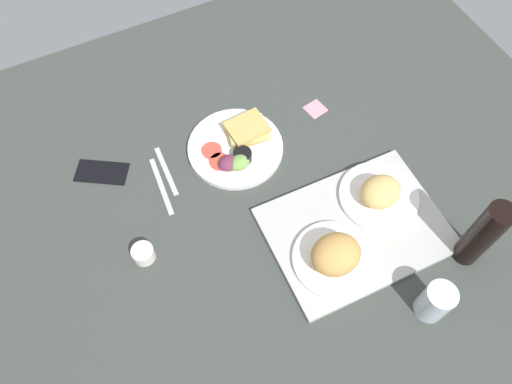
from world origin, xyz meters
TOP-DOWN VIEW (x-y plane):
  - ground_plane at (0.00, 0.00)cm, footprint 190.00×150.00cm
  - serving_tray at (-17.13, 22.93)cm, footprint 45.88×34.21cm
  - bread_plate_near at (-26.60, 18.31)cm, footprint 21.19×21.19cm
  - bread_plate_far at (-6.82, 28.33)cm, footprint 20.59×20.59cm
  - plate_with_salad at (-0.18, -13.82)cm, footprint 27.26×27.26cm
  - drinking_glass at (-21.68, 48.42)cm, footprint 7.18×7.18cm
  - soda_bottle at (-38.46, 40.89)cm, footprint 6.40×6.40cm
  - espresso_cup at (34.73, 5.33)cm, footprint 5.60×5.60cm
  - fork at (20.49, -16.23)cm, footprint 2.04×17.04cm
  - knife at (23.49, -12.23)cm, footprint 2.76×19.05cm
  - cell_phone at (36.77, -23.83)cm, footprint 16.03×13.73cm
  - sticky_note at (-27.96, -16.86)cm, footprint 6.55×6.55cm

SIDE VIEW (x-z plane):
  - ground_plane at x=0.00cm, z-range -3.00..0.00cm
  - sticky_note at x=-27.96cm, z-range 0.00..0.12cm
  - fork at x=20.49cm, z-range 0.00..0.50cm
  - knife at x=23.49cm, z-range 0.00..0.50cm
  - cell_phone at x=36.77cm, z-range 0.00..0.80cm
  - serving_tray at x=-17.13cm, z-range 0.00..1.60cm
  - plate_with_salad at x=-0.18cm, z-range -0.94..4.46cm
  - espresso_cup at x=34.73cm, z-range 0.00..4.00cm
  - bread_plate_near at x=-26.60cm, z-range 0.29..9.03cm
  - bread_plate_far at x=-6.82cm, z-range 0.60..10.50cm
  - drinking_glass at x=-21.68cm, z-range 0.00..11.37cm
  - soda_bottle at x=-38.46cm, z-range 0.00..23.42cm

